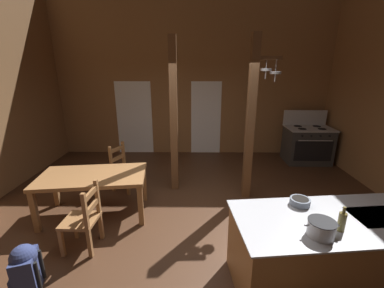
{
  "coord_description": "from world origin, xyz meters",
  "views": [
    {
      "loc": [
        0.05,
        -3.4,
        2.45
      ],
      "look_at": [
        0.01,
        0.62,
        1.19
      ],
      "focal_mm": 23.39,
      "sensor_mm": 36.0,
      "label": 1
    }
  ],
  "objects": [
    {
      "name": "ladderback_chair_near_window",
      "position": [
        -1.4,
        1.31,
        0.45
      ],
      "size": [
        0.58,
        0.58,
        0.95
      ],
      "color": "olive",
      "rests_on": "ground_plane"
    },
    {
      "name": "support_post_center",
      "position": [
        -0.35,
        1.33,
        1.49
      ],
      "size": [
        0.14,
        0.14,
        2.98
      ],
      "color": "brown",
      "rests_on": "ground_plane"
    },
    {
      "name": "support_post_with_pot_rack",
      "position": [
        1.07,
        1.01,
        1.57
      ],
      "size": [
        0.54,
        0.2,
        2.98
      ],
      "color": "brown",
      "rests_on": "ground_plane"
    },
    {
      "name": "mixing_bowl_on_counter",
      "position": [
        1.29,
        -0.79,
        0.92
      ],
      "size": [
        0.23,
        0.23,
        0.08
      ],
      "color": "slate",
      "rests_on": "kitchen_island"
    },
    {
      "name": "wall_back",
      "position": [
        0.0,
        3.67,
        2.32
      ],
      "size": [
        8.22,
        0.14,
        4.63
      ],
      "primitive_type": "cube",
      "color": "brown",
      "rests_on": "ground_plane"
    },
    {
      "name": "stove_range",
      "position": [
        3.02,
        2.9,
        0.48
      ],
      "size": [
        1.15,
        0.83,
        1.32
      ],
      "color": "#2F2F2F",
      "rests_on": "ground_plane"
    },
    {
      "name": "bottle_tall_on_counter",
      "position": [
        1.5,
        -1.27,
        0.99
      ],
      "size": [
        0.07,
        0.07,
        0.26
      ],
      "color": "brown",
      "rests_on": "kitchen_island"
    },
    {
      "name": "glazed_door_back_left",
      "position": [
        -1.67,
        3.6,
        1.02
      ],
      "size": [
        1.0,
        0.01,
        2.05
      ],
      "primitive_type": "cube",
      "color": "white",
      "rests_on": "ground_plane"
    },
    {
      "name": "ladderback_chair_by_post",
      "position": [
        -1.46,
        -0.48,
        0.45
      ],
      "size": [
        0.45,
        0.45,
        0.95
      ],
      "color": "olive",
      "rests_on": "ground_plane"
    },
    {
      "name": "kitchen_island",
      "position": [
        1.57,
        -1.07,
        0.44
      ],
      "size": [
        2.24,
        1.17,
        0.88
      ],
      "color": "olive",
      "rests_on": "ground_plane"
    },
    {
      "name": "ground_plane",
      "position": [
        0.0,
        0.0,
        -0.05
      ],
      "size": [
        8.22,
        8.01,
        0.1
      ],
      "primitive_type": "cube",
      "color": "#422819"
    },
    {
      "name": "backpack",
      "position": [
        -1.81,
        -1.2,
        0.31
      ],
      "size": [
        0.36,
        0.37,
        0.6
      ],
      "color": "navy",
      "rests_on": "ground_plane"
    },
    {
      "name": "dining_table",
      "position": [
        -1.63,
        0.35,
        0.65
      ],
      "size": [
        1.8,
        1.1,
        0.74
      ],
      "color": "olive",
      "rests_on": "ground_plane"
    },
    {
      "name": "stockpot_on_counter",
      "position": [
        1.27,
        -1.35,
        0.96
      ],
      "size": [
        0.33,
        0.26,
        0.16
      ],
      "color": "#A8AAB2",
      "rests_on": "kitchen_island"
    },
    {
      "name": "glazed_panel_back_right",
      "position": [
        0.37,
        3.6,
        1.02
      ],
      "size": [
        0.84,
        0.01,
        2.05
      ],
      "primitive_type": "cube",
      "color": "white",
      "rests_on": "ground_plane"
    }
  ]
}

